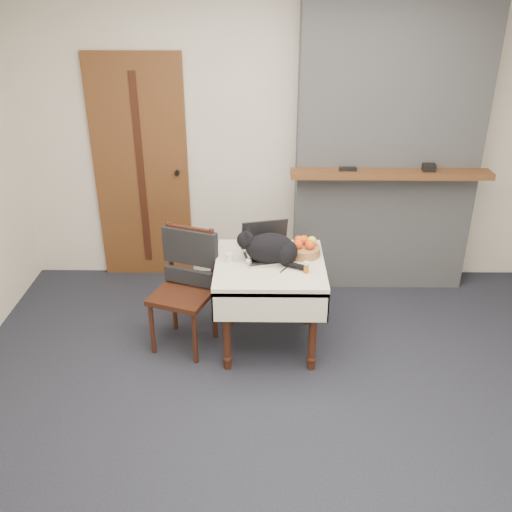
{
  "coord_description": "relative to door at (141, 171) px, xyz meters",
  "views": [
    {
      "loc": [
        -0.14,
        -2.82,
        2.55
      ],
      "look_at": [
        -0.18,
        0.76,
        0.78
      ],
      "focal_mm": 40.0,
      "sensor_mm": 36.0,
      "label": 1
    }
  ],
  "objects": [
    {
      "name": "desk_clutter",
      "position": [
        1.26,
        -1.17,
        -0.3
      ],
      "size": [
        0.12,
        0.11,
        0.01
      ],
      "primitive_type": "cube",
      "rotation": [
        0.0,
        0.0,
        0.75
      ],
      "color": "black",
      "rests_on": "side_table"
    },
    {
      "name": "chimney",
      "position": [
        2.1,
        -0.13,
        0.3
      ],
      "size": [
        1.62,
        0.48,
        2.6
      ],
      "color": "gray",
      "rests_on": "ground"
    },
    {
      "name": "room_shell",
      "position": [
        1.2,
        -1.51,
        0.76
      ],
      "size": [
        4.52,
        4.01,
        2.61
      ],
      "color": "beige",
      "rests_on": "ground"
    },
    {
      "name": "cream_jar",
      "position": [
        0.83,
        -1.15,
        -0.27
      ],
      "size": [
        0.06,
        0.06,
        0.06
      ],
      "primitive_type": "cylinder",
      "color": "silver",
      "rests_on": "side_table"
    },
    {
      "name": "pill_bottle",
      "position": [
        1.37,
        -1.32,
        -0.26
      ],
      "size": [
        0.04,
        0.04,
        0.08
      ],
      "color": "#985312",
      "rests_on": "side_table"
    },
    {
      "name": "side_table",
      "position": [
        1.12,
        -1.17,
        -0.41
      ],
      "size": [
        0.78,
        0.78,
        0.7
      ],
      "color": "black",
      "rests_on": "ground"
    },
    {
      "name": "door",
      "position": [
        0.0,
        0.0,
        0.0
      ],
      "size": [
        0.82,
        0.1,
        2.0
      ],
      "color": "brown",
      "rests_on": "ground"
    },
    {
      "name": "cat",
      "position": [
        1.13,
        -1.17,
        -0.19
      ],
      "size": [
        0.51,
        0.28,
        0.25
      ],
      "rotation": [
        0.0,
        0.0,
        -0.13
      ],
      "color": "black",
      "rests_on": "side_table"
    },
    {
      "name": "laptop",
      "position": [
        1.1,
        -1.06,
        -0.24
      ],
      "size": [
        0.4,
        0.36,
        0.25
      ],
      "rotation": [
        0.0,
        0.0,
        0.24
      ],
      "color": "#B7B7BC",
      "rests_on": "side_table"
    },
    {
      "name": "chair",
      "position": [
        0.51,
        -1.09,
        -0.41
      ],
      "size": [
        0.52,
        0.52,
        0.92
      ],
      "rotation": [
        0.0,
        0.0,
        -0.34
      ],
      "color": "black",
      "rests_on": "ground"
    },
    {
      "name": "fruit_basket",
      "position": [
        1.37,
        -1.04,
        -0.25
      ],
      "size": [
        0.24,
        0.24,
        0.13
      ],
      "color": "#A57D42",
      "rests_on": "side_table"
    },
    {
      "name": "ground",
      "position": [
        1.2,
        -1.97,
        -1.0
      ],
      "size": [
        4.5,
        4.5,
        0.0
      ],
      "primitive_type": "plane",
      "color": "black",
      "rests_on": "ground"
    }
  ]
}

